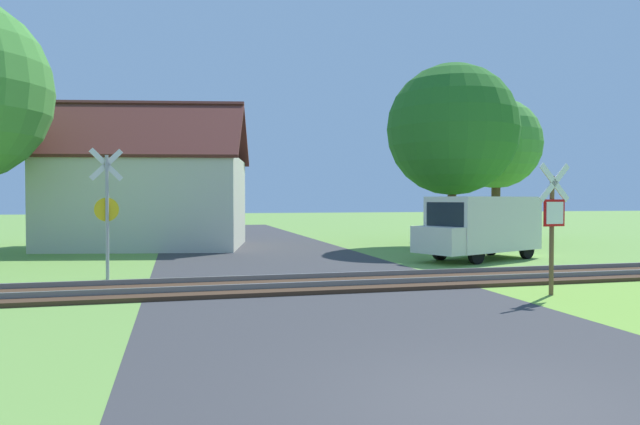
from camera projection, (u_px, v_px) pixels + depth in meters
name	position (u px, v px, depth m)	size (l,w,h in m)	color
ground_plane	(504.00, 414.00, 5.74)	(160.00, 160.00, 0.00)	#6B9942
road_asphalt	(422.00, 359.00, 7.68)	(7.84, 80.00, 0.01)	#38383A
rail_track	(310.00, 284.00, 14.10)	(60.00, 2.60, 0.22)	#422D1E
stop_sign_near	(553.00, 220.00, 12.71)	(0.87, 0.20, 2.96)	brown
crossing_sign_far	(107.00, 205.00, 15.24)	(0.85, 0.28, 3.52)	#9E9EA5
house	(149.00, 199.00, 25.40)	(9.53, 7.85, 6.51)	beige
tree_far	(496.00, 144.00, 31.09)	(4.90, 4.90, 7.64)	#513823
tree_right	(452.00, 130.00, 25.60)	(5.89, 5.89, 8.21)	#513823
mail_truck	(481.00, 225.00, 20.16)	(5.24, 3.60, 2.24)	silver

